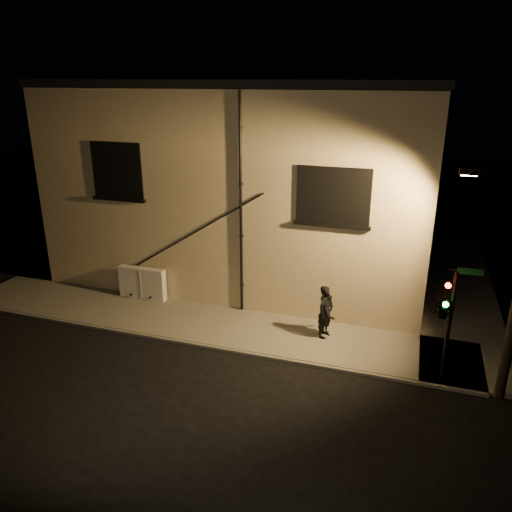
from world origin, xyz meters
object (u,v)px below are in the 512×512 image
(pedestrian_a, at_px, (326,312))
(traffic_signal, at_px, (445,306))
(pedestrian_b, at_px, (327,315))
(utility_cabinet, at_px, (142,283))

(pedestrian_a, relative_size, traffic_signal, 0.53)
(pedestrian_b, height_order, traffic_signal, traffic_signal)
(utility_cabinet, distance_m, pedestrian_b, 7.92)
(pedestrian_b, relative_size, traffic_signal, 0.43)
(traffic_signal, bearing_deg, pedestrian_b, 154.65)
(pedestrian_a, distance_m, pedestrian_b, 0.20)
(utility_cabinet, distance_m, pedestrian_a, 7.90)
(pedestrian_b, bearing_deg, traffic_signal, -112.79)
(pedestrian_b, xyz_separation_m, traffic_signal, (3.69, -1.75, 1.69))
(utility_cabinet, height_order, pedestrian_b, pedestrian_b)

